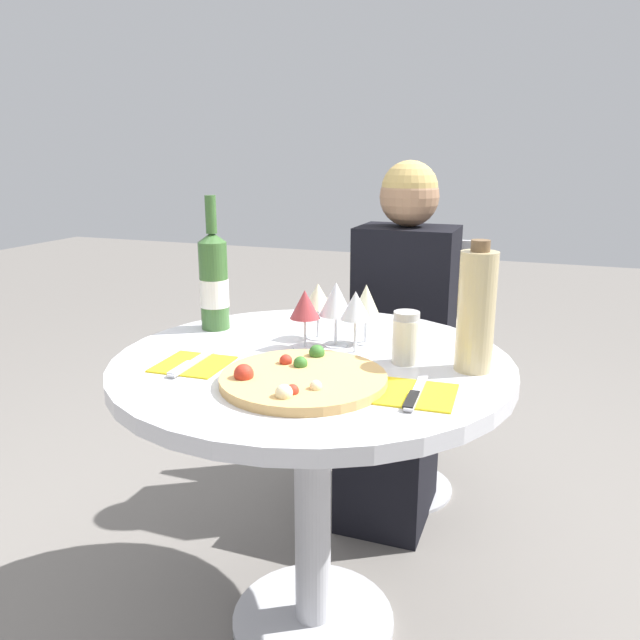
{
  "coord_description": "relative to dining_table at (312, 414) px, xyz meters",
  "views": [
    {
      "loc": [
        0.49,
        -1.28,
        1.19
      ],
      "look_at": [
        0.03,
        -0.03,
        0.83
      ],
      "focal_mm": 35.0,
      "sensor_mm": 36.0,
      "label": 1
    }
  ],
  "objects": [
    {
      "name": "seated_diner",
      "position": [
        0.05,
        0.66,
        -0.06
      ],
      "size": [
        0.32,
        0.47,
        1.17
      ],
      "rotation": [
        0.0,
        0.0,
        3.14
      ],
      "color": "black",
      "rests_on": "ground_plane"
    },
    {
      "name": "tall_carafe",
      "position": [
        0.36,
        0.04,
        0.27
      ],
      "size": [
        0.08,
        0.08,
        0.28
      ],
      "color": "tan",
      "rests_on": "dining_table"
    },
    {
      "name": "place_setting_right",
      "position": [
        0.27,
        -0.15,
        0.14
      ],
      "size": [
        0.16,
        0.19,
        0.01
      ],
      "color": "yellow",
      "rests_on": "dining_table"
    },
    {
      "name": "wine_glass_front_right",
      "position": [
        0.08,
        0.06,
        0.25
      ],
      "size": [
        0.07,
        0.07,
        0.15
      ],
      "color": "silver",
      "rests_on": "dining_table"
    },
    {
      "name": "ground_plane",
      "position": [
        0.0,
        0.0,
        -0.59
      ],
      "size": [
        12.0,
        12.0,
        0.0
      ],
      "primitive_type": "plane",
      "color": "slate",
      "rests_on": "ground"
    },
    {
      "name": "wine_glass_front_left",
      "position": [
        -0.04,
        0.06,
        0.25
      ],
      "size": [
        0.07,
        0.07,
        0.14
      ],
      "color": "silver",
      "rests_on": "dining_table"
    },
    {
      "name": "wine_glass_back_left",
      "position": [
        -0.04,
        0.15,
        0.25
      ],
      "size": [
        0.08,
        0.08,
        0.14
      ],
      "color": "silver",
      "rests_on": "dining_table"
    },
    {
      "name": "dining_table",
      "position": [
        0.0,
        0.0,
        0.0
      ],
      "size": [
        0.92,
        0.92,
        0.73
      ],
      "color": "#B2B2B7",
      "rests_on": "ground_plane"
    },
    {
      "name": "place_setting_left",
      "position": [
        -0.23,
        -0.14,
        0.14
      ],
      "size": [
        0.16,
        0.19,
        0.01
      ],
      "color": "yellow",
      "rests_on": "dining_table"
    },
    {
      "name": "wine_bottle",
      "position": [
        -0.33,
        0.14,
        0.27
      ],
      "size": [
        0.08,
        0.08,
        0.35
      ],
      "color": "#38602D",
      "rests_on": "dining_table"
    },
    {
      "name": "wine_glass_center",
      "position": [
        0.02,
        0.11,
        0.26
      ],
      "size": [
        0.08,
        0.08,
        0.16
      ],
      "color": "silver",
      "rests_on": "dining_table"
    },
    {
      "name": "pizza_large",
      "position": [
        0.04,
        -0.16,
        0.15
      ],
      "size": [
        0.34,
        0.34,
        0.05
      ],
      "color": "tan",
      "rests_on": "dining_table"
    },
    {
      "name": "chair_behind_diner",
      "position": [
        0.05,
        0.81,
        -0.16
      ],
      "size": [
        0.43,
        0.43,
        0.89
      ],
      "rotation": [
        0.0,
        0.0,
        3.14
      ],
      "color": "#ADADB2",
      "rests_on": "ground_plane"
    },
    {
      "name": "sugar_shaker",
      "position": [
        0.21,
        0.04,
        0.2
      ],
      "size": [
        0.06,
        0.06,
        0.12
      ],
      "color": "silver",
      "rests_on": "dining_table"
    },
    {
      "name": "wine_glass_back_right",
      "position": [
        0.08,
        0.15,
        0.25
      ],
      "size": [
        0.07,
        0.07,
        0.15
      ],
      "color": "silver",
      "rests_on": "dining_table"
    }
  ]
}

